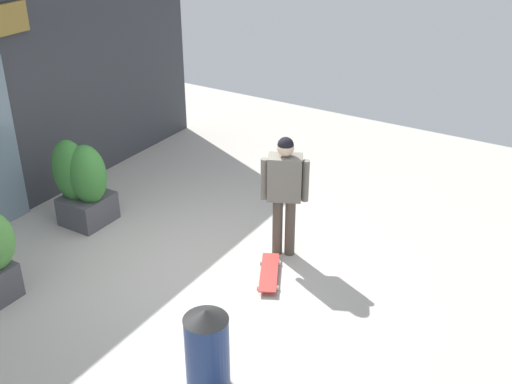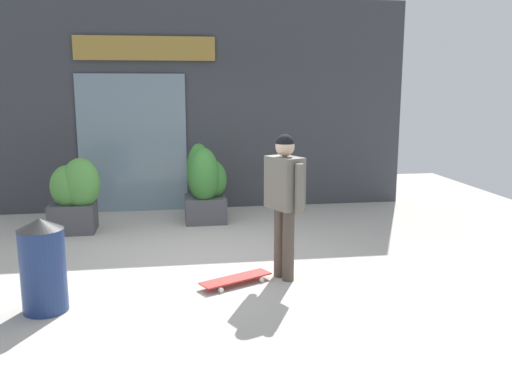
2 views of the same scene
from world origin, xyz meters
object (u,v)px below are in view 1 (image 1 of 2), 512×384
skateboard (269,272)px  skateboarder (285,185)px  planter_box_right (83,181)px  trash_bin (207,349)px

skateboard → skateboarder: bearing=164.6°
skateboarder → skateboard: size_ratio=1.95×
planter_box_right → skateboard: bearing=-86.9°
planter_box_right → trash_bin: 3.74m
skateboarder → trash_bin: skateboarder is taller
skateboard → trash_bin: (-1.89, -0.43, 0.40)m
trash_bin → skateboard: bearing=12.8°
skateboard → trash_bin: trash_bin is taller
skateboard → planter_box_right: size_ratio=0.67×
planter_box_right → trash_bin: bearing=-117.7°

